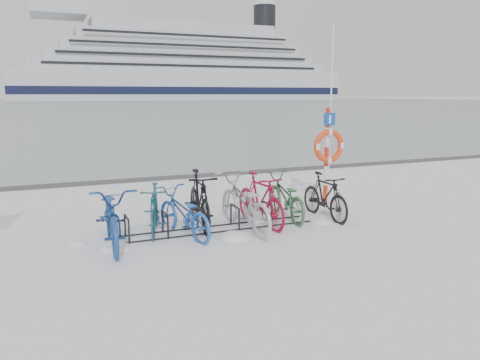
{
  "coord_description": "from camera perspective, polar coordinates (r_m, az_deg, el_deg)",
  "views": [
    {
      "loc": [
        -3.07,
        -8.51,
        2.67
      ],
      "look_at": [
        0.72,
        0.6,
        0.86
      ],
      "focal_mm": 35.0,
      "sensor_mm": 36.0,
      "label": 1
    }
  ],
  "objects": [
    {
      "name": "ground",
      "position": [
        9.43,
        -2.65,
        -6.04
      ],
      "size": [
        900.0,
        900.0,
        0.0
      ],
      "primitive_type": "plane",
      "color": "white",
      "rests_on": "ground"
    },
    {
      "name": "ice_sheet",
      "position": [
        163.56,
        -21.78,
        8.73
      ],
      "size": [
        400.0,
        298.0,
        0.02
      ],
      "primitive_type": "cube",
      "color": "#A2ADB7",
      "rests_on": "ground"
    },
    {
      "name": "quay_edge",
      "position": [
        14.97,
        -10.4,
        0.15
      ],
      "size": [
        400.0,
        0.25,
        0.1
      ],
      "primitive_type": "cube",
      "color": "#3F3F42",
      "rests_on": "ground"
    },
    {
      "name": "bike_rack",
      "position": [
        9.38,
        -2.66,
        -4.98
      ],
      "size": [
        4.0,
        0.48,
        0.46
      ],
      "color": "black",
      "rests_on": "ground"
    },
    {
      "name": "lifebuoy_station",
      "position": [
        11.51,
        10.73,
        4.07
      ],
      "size": [
        0.82,
        0.23,
        4.28
      ],
      "color": "red",
      "rests_on": "ground"
    },
    {
      "name": "cruise_ferry",
      "position": [
        227.19,
        -6.98,
        13.08
      ],
      "size": [
        152.14,
        28.66,
        49.99
      ],
      "color": "silver",
      "rests_on": "ground"
    },
    {
      "name": "bike_0",
      "position": [
        8.64,
        -15.33,
        -3.98
      ],
      "size": [
        0.88,
        2.24,
        1.16
      ],
      "primitive_type": "imported",
      "rotation": [
        0.0,
        0.0,
        -0.05
      ],
      "color": "navy",
      "rests_on": "ground"
    },
    {
      "name": "bike_1",
      "position": [
        9.29,
        -10.4,
        -3.34
      ],
      "size": [
        0.89,
        1.69,
        0.98
      ],
      "primitive_type": "imported",
      "rotation": [
        0.0,
        0.0,
        -0.28
      ],
      "color": "#195158",
      "rests_on": "ground"
    },
    {
      "name": "bike_2",
      "position": [
        8.97,
        -6.96,
        -3.82
      ],
      "size": [
        1.08,
        1.92,
        0.95
      ],
      "primitive_type": "imported",
      "rotation": [
        0.0,
        0.0,
        3.4
      ],
      "color": "blue",
      "rests_on": "ground"
    },
    {
      "name": "bike_3",
      "position": [
        9.51,
        -4.97,
        -2.25
      ],
      "size": [
        0.78,
        2.02,
        1.18
      ],
      "primitive_type": "imported",
      "rotation": [
        0.0,
        0.0,
        -0.11
      ],
      "color": "black",
      "rests_on": "ground"
    },
    {
      "name": "bike_4",
      "position": [
        9.29,
        0.49,
        -2.64
      ],
      "size": [
        0.86,
        2.21,
        1.14
      ],
      "primitive_type": "imported",
      "rotation": [
        0.0,
        0.0,
        3.19
      ],
      "color": "#AFB2B7",
      "rests_on": "ground"
    },
    {
      "name": "bike_5",
      "position": [
        9.65,
        2.5,
        -2.24
      ],
      "size": [
        0.7,
        1.9,
        1.12
      ],
      "primitive_type": "imported",
      "rotation": [
        0.0,
        0.0,
        0.1
      ],
      "color": "maroon",
      "rests_on": "ground"
    },
    {
      "name": "bike_6",
      "position": [
        10.23,
        5.5,
        -1.87
      ],
      "size": [
        0.83,
        1.97,
        1.01
      ],
      "primitive_type": "imported",
      "rotation": [
        0.0,
        0.0,
        3.05
      ],
      "color": "#2F5F38",
      "rests_on": "ground"
    },
    {
      "name": "bike_7",
      "position": [
        10.36,
        10.31,
        -1.79
      ],
      "size": [
        0.52,
        1.71,
        1.02
      ],
      "primitive_type": "imported",
      "rotation": [
        0.0,
        0.0,
        0.02
      ],
      "color": "black",
      "rests_on": "ground"
    },
    {
      "name": "snow_drifts",
      "position": [
        9.34,
        -0.98,
        -6.2
      ],
      "size": [
        5.9,
        1.62,
        0.21
      ],
      "color": "white",
      "rests_on": "ground"
    }
  ]
}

